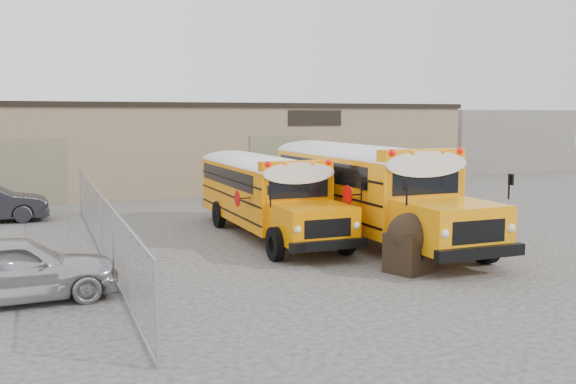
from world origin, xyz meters
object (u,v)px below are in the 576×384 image
object	(u,v)px
school_bus_left	(220,174)
school_bus_right	(291,168)
tarp_bundle	(409,242)
car_silver	(14,269)

from	to	relation	value
school_bus_left	school_bus_right	xyz separation A→B (m)	(2.83, -1.00, 0.24)
school_bus_left	tarp_bundle	xyz separation A→B (m)	(1.72, -12.01, -0.78)
school_bus_right	car_silver	world-z (taller)	school_bus_right
school_bus_left	car_silver	xyz separation A→B (m)	(-7.70, -11.22, -0.83)
school_bus_left	tarp_bundle	size ratio (longest dim) A/B	6.00
tarp_bundle	car_silver	world-z (taller)	tarp_bundle
tarp_bundle	car_silver	size ratio (longest dim) A/B	0.36
car_silver	school_bus_left	bearing A→B (deg)	-37.19
school_bus_right	tarp_bundle	world-z (taller)	school_bus_right
school_bus_right	tarp_bundle	bearing A→B (deg)	-95.76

